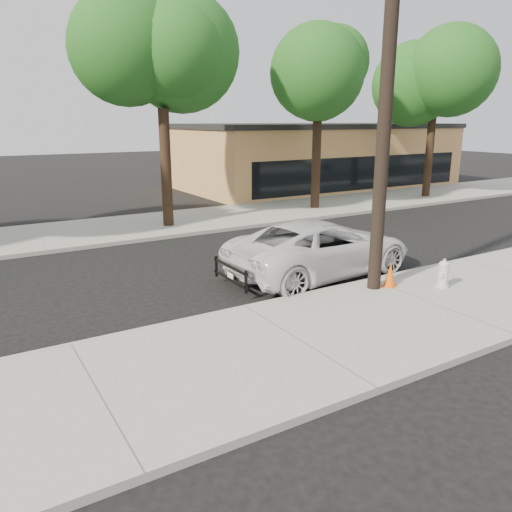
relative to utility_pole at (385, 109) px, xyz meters
The scene contains 12 objects.
ground 6.51m from the utility_pole, 143.13° to the left, with size 120.00×120.00×0.00m, color black.
near_sidewalk 6.07m from the utility_pole, 156.04° to the right, with size 90.00×4.40×0.15m, color gray.
far_sidewalk 12.64m from the utility_pole, 107.82° to the left, with size 90.00×5.00×0.15m, color gray.
curb_near 5.89m from the utility_pole, behind, with size 90.00×0.12×0.16m, color #9E9B93.
building_main 22.60m from the utility_pole, 56.45° to the left, with size 18.00×10.00×4.00m, color tan.
utility_pole is the anchor object (origin of this frame).
tree_c 10.66m from the utility_pole, 97.63° to the left, with size 4.96×4.80×9.55m.
tree_d 12.64m from the utility_pole, 58.24° to the left, with size 4.50×4.35×8.75m.
tree_e 18.07m from the utility_pole, 35.56° to the left, with size 4.80×4.65×9.25m.
police_cruiser 4.41m from the utility_pole, 94.31° to the left, with size 2.69×5.84×1.62m, color silver.
fire_hydrant 4.58m from the utility_pole, 29.66° to the right, with size 0.39×0.35×0.73m.
traffic_cone 4.26m from the utility_pole, 15.49° to the right, with size 0.40×0.40×0.64m.
Camera 1 is at (-5.57, -11.79, 4.45)m, focal length 35.00 mm.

